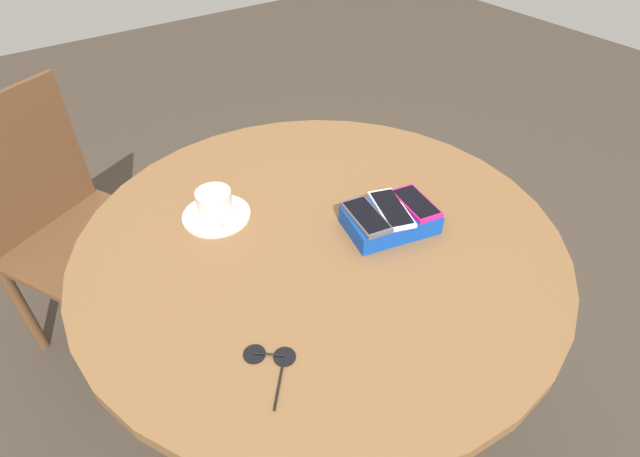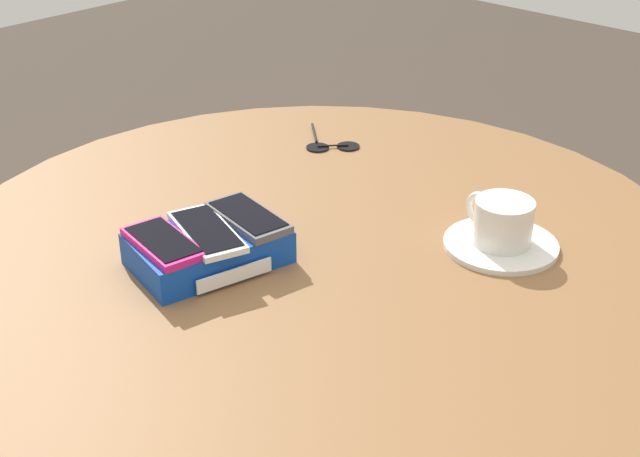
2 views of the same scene
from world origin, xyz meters
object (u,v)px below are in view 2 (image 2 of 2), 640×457
object	(u,v)px
round_table	(320,306)
phone_box	(208,248)
coffee_cup	(502,221)
phone_magenta	(163,243)
phone_gray	(248,217)
saucer	(501,245)
phone_white	(207,232)
sunglasses	(331,145)

from	to	relation	value
round_table	phone_box	distance (m)	0.21
coffee_cup	round_table	bearing A→B (deg)	129.52
phone_magenta	phone_gray	xyz separation A→B (m)	(0.12, -0.03, 0.00)
round_table	saucer	size ratio (longest dim) A/B	6.82
phone_white	saucer	size ratio (longest dim) A/B	0.97
round_table	phone_box	size ratio (longest dim) A/B	4.88
phone_magenta	round_table	bearing A→B (deg)	-21.58
phone_box	saucer	distance (m)	0.40
sunglasses	phone_box	bearing A→B (deg)	-159.67
coffee_cup	sunglasses	world-z (taller)	coffee_cup
phone_box	phone_white	bearing A→B (deg)	-136.29
phone_white	phone_box	bearing A→B (deg)	43.71
phone_magenta	phone_white	world-z (taller)	phone_magenta
phone_magenta	phone_gray	size ratio (longest dim) A/B	0.96
phone_box	phone_magenta	world-z (taller)	phone_magenta
round_table	phone_white	distance (m)	0.23
sunglasses	phone_magenta	bearing A→B (deg)	-163.74
saucer	phone_magenta	bearing A→B (deg)	142.86
round_table	saucer	xyz separation A→B (m)	(0.16, -0.19, 0.11)
phone_box	phone_magenta	xyz separation A→B (m)	(-0.06, 0.01, 0.03)
phone_magenta	phone_gray	distance (m)	0.13
phone_box	sunglasses	xyz separation A→B (m)	(0.40, 0.15, -0.02)
phone_magenta	sunglasses	world-z (taller)	phone_magenta
phone_gray	saucer	size ratio (longest dim) A/B	0.89
sunglasses	phone_white	bearing A→B (deg)	-159.47
coffee_cup	saucer	bearing A→B (deg)	-102.13
saucer	coffee_cup	distance (m)	0.04
phone_box	round_table	bearing A→B (deg)	-25.11
coffee_cup	sunglasses	xyz separation A→B (m)	(0.10, 0.41, -0.04)
phone_box	phone_gray	distance (m)	0.07
phone_white	phone_gray	bearing A→B (deg)	-9.48
saucer	phone_box	bearing A→B (deg)	139.10
phone_white	sunglasses	bearing A→B (deg)	20.53
phone_box	coffee_cup	xyz separation A→B (m)	(0.30, -0.26, 0.02)
phone_gray	sunglasses	world-z (taller)	phone_gray
phone_gray	saucer	distance (m)	0.35
phone_white	saucer	bearing A→B (deg)	-40.35
phone_gray	coffee_cup	bearing A→B (deg)	-45.48
phone_magenta	saucer	size ratio (longest dim) A/B	0.85
phone_box	phone_white	distance (m)	0.03
phone_box	sunglasses	bearing A→B (deg)	20.33
phone_gray	coffee_cup	xyz separation A→B (m)	(0.24, -0.25, -0.01)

